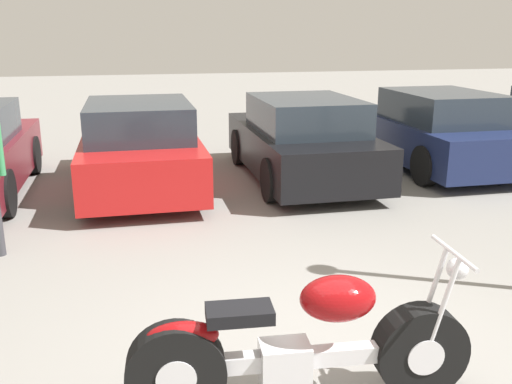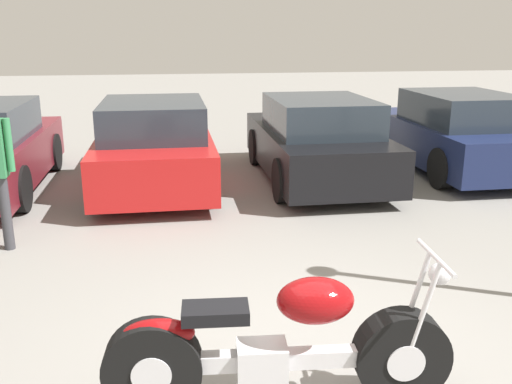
{
  "view_description": "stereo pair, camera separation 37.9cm",
  "coord_description": "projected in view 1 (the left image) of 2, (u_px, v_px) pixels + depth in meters",
  "views": [
    {
      "loc": [
        -1.35,
        -3.61,
        2.51
      ],
      "look_at": [
        -0.09,
        2.03,
        0.85
      ],
      "focal_mm": 40.0,
      "sensor_mm": 36.0,
      "label": 1
    },
    {
      "loc": [
        -0.97,
        -3.68,
        2.51
      ],
      "look_at": [
        -0.09,
        2.03,
        0.85
      ],
      "focal_mm": 40.0,
      "sensor_mm": 36.0,
      "label": 2
    }
  ],
  "objects": [
    {
      "name": "ground_plane",
      "position": [
        325.0,
        369.0,
        4.36
      ],
      "size": [
        60.0,
        60.0,
        0.0
      ],
      "primitive_type": "plane",
      "color": "gray"
    },
    {
      "name": "parked_car_red",
      "position": [
        140.0,
        147.0,
        9.17
      ],
      "size": [
        1.86,
        4.08,
        1.42
      ],
      "color": "red",
      "rests_on": "ground_plane"
    },
    {
      "name": "motorcycle",
      "position": [
        300.0,
        346.0,
        3.86
      ],
      "size": [
        2.38,
        0.63,
        1.07
      ],
      "color": "black",
      "rests_on": "ground_plane"
    },
    {
      "name": "parked_car_navy",
      "position": [
        435.0,
        131.0,
        10.59
      ],
      "size": [
        1.86,
        4.08,
        1.42
      ],
      "color": "#19234C",
      "rests_on": "ground_plane"
    },
    {
      "name": "parked_car_black",
      "position": [
        302.0,
        141.0,
        9.7
      ],
      "size": [
        1.86,
        4.08,
        1.42
      ],
      "color": "black",
      "rests_on": "ground_plane"
    }
  ]
}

